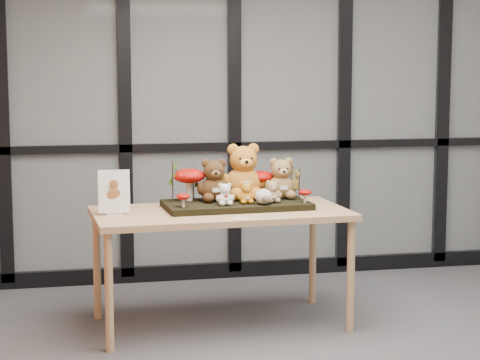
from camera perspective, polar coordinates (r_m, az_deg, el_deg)
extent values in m
plane|color=beige|center=(6.92, 3.24, 5.23)|extent=(5.00, 0.00, 5.00)
cube|color=#2D383F|center=(6.89, 3.31, 5.22)|extent=(4.90, 0.02, 2.70)
cube|color=black|center=(7.07, 3.22, -5.70)|extent=(4.90, 0.06, 0.12)
cube|color=black|center=(6.91, 3.29, 2.31)|extent=(4.90, 0.06, 0.06)
cube|color=black|center=(6.65, -15.36, 4.88)|extent=(0.10, 0.06, 2.70)
cube|color=black|center=(6.66, -7.58, 5.08)|extent=(0.10, 0.06, 2.70)
cube|color=black|center=(6.78, -0.38, 5.19)|extent=(0.10, 0.06, 2.70)
cube|color=black|center=(7.02, 6.86, 5.22)|extent=(0.10, 0.06, 2.70)
cube|color=black|center=(7.34, 13.18, 5.17)|extent=(0.10, 0.06, 2.70)
cube|color=tan|center=(5.56, -1.30, -2.20)|extent=(1.65, 0.89, 0.04)
cylinder|color=tan|center=(5.17, -8.59, -7.33)|extent=(0.05, 0.05, 0.72)
cylinder|color=tan|center=(5.86, -9.37, -5.58)|extent=(0.05, 0.05, 0.72)
cylinder|color=tan|center=(5.54, 7.28, -6.31)|extent=(0.05, 0.05, 0.72)
cylinder|color=tan|center=(6.18, 4.80, -4.81)|extent=(0.05, 0.05, 0.72)
cube|color=black|center=(5.64, -0.25, -1.64)|extent=(0.95, 0.51, 0.04)
cube|color=silver|center=(5.46, -8.25, -2.20)|extent=(0.10, 0.07, 0.01)
cube|color=white|center=(5.44, -8.27, -0.75)|extent=(0.20, 0.06, 0.27)
ellipsoid|color=brown|center=(5.44, -8.26, -1.00)|extent=(0.09, 0.01, 0.10)
ellipsoid|color=brown|center=(5.43, -8.28, -0.27)|extent=(0.05, 0.01, 0.05)
cube|color=white|center=(5.26, 0.07, -2.52)|extent=(0.09, 0.03, 0.00)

